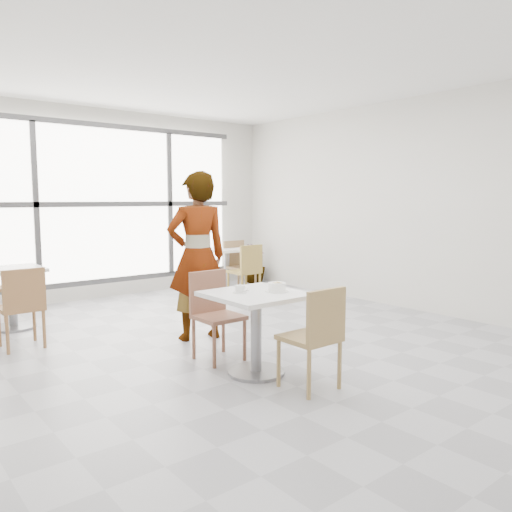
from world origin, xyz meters
TOP-DOWN VIEW (x-y plane):
  - floor at (0.00, 0.00)m, footprint 7.00×7.00m
  - ceiling at (0.00, 0.00)m, footprint 7.00×7.00m
  - wall_back at (0.00, 3.50)m, footprint 6.00×0.00m
  - wall_right at (3.00, 0.00)m, footprint 0.00×7.00m
  - window at (0.00, 3.44)m, footprint 4.60×0.07m
  - main_table at (-0.44, -0.84)m, footprint 0.80×0.80m
  - chair_near at (-0.31, -1.47)m, footprint 0.42×0.42m
  - chair_far at (-0.47, -0.22)m, footprint 0.42×0.42m
  - oatmeal_bowl at (-0.27, -0.92)m, footprint 0.21×0.21m
  - coffee_cup at (-0.55, -0.76)m, footprint 0.16×0.13m
  - person at (-0.22, 0.47)m, footprint 0.77×0.59m
  - bg_table_left at (-1.74, 2.29)m, footprint 0.70×0.70m
  - bg_table_right at (1.71, 2.61)m, footprint 0.70×0.70m
  - bg_chair_left_near at (-1.87, 1.29)m, footprint 0.42×0.42m
  - bg_chair_right_near at (1.61, 1.90)m, footprint 0.42×0.42m
  - bg_chair_right_far at (1.89, 2.52)m, footprint 0.42×0.42m
  - plant_right at (2.70, 3.06)m, footprint 0.53×0.53m

SIDE VIEW (x-z plane):
  - floor at x=0.00m, z-range 0.00..0.00m
  - plant_right at x=2.70m, z-range 0.00..0.73m
  - bg_table_left at x=-1.74m, z-range 0.11..0.86m
  - bg_table_right at x=1.71m, z-range 0.11..0.86m
  - chair_near at x=-0.31m, z-range 0.07..0.94m
  - chair_far at x=-0.47m, z-range 0.07..0.94m
  - bg_chair_left_near at x=-1.87m, z-range 0.07..0.94m
  - bg_chair_right_near at x=1.61m, z-range 0.07..0.94m
  - bg_chair_right_far at x=1.89m, z-range 0.07..0.94m
  - main_table at x=-0.44m, z-range 0.15..0.90m
  - coffee_cup at x=-0.55m, z-range 0.75..0.81m
  - oatmeal_bowl at x=-0.27m, z-range 0.75..0.84m
  - person at x=-0.22m, z-range 0.00..1.89m
  - window at x=0.00m, z-range 0.24..2.76m
  - wall_back at x=0.00m, z-range -1.50..4.50m
  - wall_right at x=3.00m, z-range -2.00..5.00m
  - ceiling at x=0.00m, z-range 3.00..3.00m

